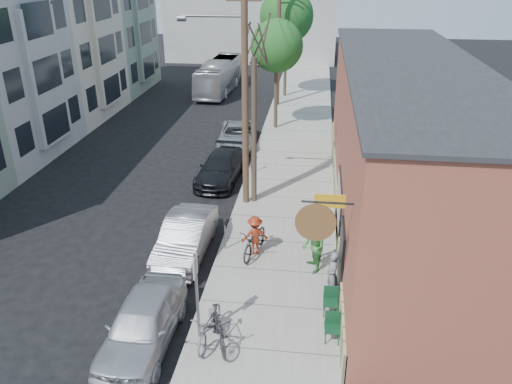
# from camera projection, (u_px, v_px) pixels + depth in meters

# --- Properties ---
(ground) EXTENTS (120.00, 120.00, 0.00)m
(ground) POSITION_uv_depth(u_px,v_px,m) (159.00, 265.00, 18.25)
(ground) COLOR black
(sidewalk) EXTENTS (4.50, 58.00, 0.15)m
(sidewalk) POSITION_uv_depth(u_px,v_px,m) (293.00, 160.00, 27.62)
(sidewalk) COLOR #A09E94
(sidewalk) RESTS_ON ground
(cafe_building) EXTENTS (6.60, 20.20, 6.61)m
(cafe_building) POSITION_uv_depth(u_px,v_px,m) (403.00, 145.00, 20.33)
(cafe_building) COLOR brown
(cafe_building) RESTS_ON ground
(apartment_row) EXTENTS (6.30, 32.00, 9.00)m
(apartment_row) POSITION_uv_depth(u_px,v_px,m) (32.00, 62.00, 30.24)
(apartment_row) COLOR gray
(apartment_row) RESTS_ON ground
(end_cap_building) EXTENTS (18.00, 8.00, 12.00)m
(end_cap_building) POSITION_uv_depth(u_px,v_px,m) (253.00, 1.00, 53.65)
(end_cap_building) COLOR #AFAFAA
(end_cap_building) RESTS_ON ground
(sign_post) EXTENTS (0.07, 0.45, 2.80)m
(sign_post) POSITION_uv_depth(u_px,v_px,m) (197.00, 288.00, 13.93)
(sign_post) COLOR slate
(sign_post) RESTS_ON sidewalk
(parking_meter_near) EXTENTS (0.14, 0.14, 1.24)m
(parking_meter_near) POSITION_uv_depth(u_px,v_px,m) (225.00, 230.00, 18.66)
(parking_meter_near) COLOR slate
(parking_meter_near) RESTS_ON sidewalk
(parking_meter_far) EXTENTS (0.14, 0.14, 1.24)m
(parking_meter_far) POSITION_uv_depth(u_px,v_px,m) (251.00, 158.00, 25.41)
(parking_meter_far) COLOR slate
(parking_meter_far) RESTS_ON sidewalk
(utility_pole_near) EXTENTS (3.57, 0.28, 10.00)m
(utility_pole_near) POSITION_uv_depth(u_px,v_px,m) (244.00, 87.00, 20.50)
(utility_pole_near) COLOR #503A28
(utility_pole_near) RESTS_ON sidewalk
(utility_pole_far) EXTENTS (1.80, 0.28, 10.00)m
(utility_pole_far) POSITION_uv_depth(u_px,v_px,m) (279.00, 33.00, 35.65)
(utility_pole_far) COLOR #503A28
(utility_pole_far) RESTS_ON sidewalk
(tree_bare) EXTENTS (0.24, 0.24, 6.43)m
(tree_bare) POSITION_uv_depth(u_px,v_px,m) (254.00, 133.00, 21.46)
(tree_bare) COLOR #44392C
(tree_bare) RESTS_ON sidewalk
(tree_leafy_mid) EXTENTS (3.24, 3.24, 6.81)m
(tree_leafy_mid) POSITION_uv_depth(u_px,v_px,m) (277.00, 46.00, 30.52)
(tree_leafy_mid) COLOR #44392C
(tree_leafy_mid) RESTS_ON sidewalk
(tree_leafy_far) EXTENTS (4.09, 4.09, 8.14)m
(tree_leafy_far) POSITION_uv_depth(u_px,v_px,m) (286.00, 16.00, 37.71)
(tree_leafy_far) COLOR #44392C
(tree_leafy_far) RESTS_ON sidewalk
(patio_chair_a) EXTENTS (0.53, 0.53, 0.88)m
(patio_chair_a) POSITION_uv_depth(u_px,v_px,m) (332.00, 328.00, 14.27)
(patio_chair_a) COLOR #103C22
(patio_chair_a) RESTS_ON sidewalk
(patio_chair_b) EXTENTS (0.51, 0.51, 0.88)m
(patio_chair_b) POSITION_uv_depth(u_px,v_px,m) (331.00, 302.00, 15.36)
(patio_chair_b) COLOR #103C22
(patio_chair_b) RESTS_ON sidewalk
(patron_grey) EXTENTS (0.52, 0.66, 1.61)m
(patron_grey) POSITION_uv_depth(u_px,v_px,m) (332.00, 274.00, 16.07)
(patron_grey) COLOR gray
(patron_grey) RESTS_ON sidewalk
(patron_green) EXTENTS (0.97, 1.11, 1.91)m
(patron_green) POSITION_uv_depth(u_px,v_px,m) (314.00, 247.00, 17.33)
(patron_green) COLOR #327D34
(patron_green) RESTS_ON sidewalk
(cyclist) EXTENTS (1.13, 0.88, 1.54)m
(cyclist) POSITION_uv_depth(u_px,v_px,m) (255.00, 235.00, 18.41)
(cyclist) COLOR maroon
(cyclist) RESTS_ON sidewalk
(cyclist_bike) EXTENTS (1.22, 2.26, 1.12)m
(cyclist_bike) POSITION_uv_depth(u_px,v_px,m) (255.00, 240.00, 18.50)
(cyclist_bike) COLOR black
(cyclist_bike) RESTS_ON sidewalk
(parked_bike_a) EXTENTS (1.24, 1.95, 1.14)m
(parked_bike_a) POSITION_uv_depth(u_px,v_px,m) (218.00, 328.00, 14.08)
(parked_bike_a) COLOR black
(parked_bike_a) RESTS_ON sidewalk
(parked_bike_b) EXTENTS (0.90, 2.09, 1.07)m
(parked_bike_b) POSITION_uv_depth(u_px,v_px,m) (210.00, 324.00, 14.30)
(parked_bike_b) COLOR slate
(parked_bike_b) RESTS_ON sidewalk
(car_0) EXTENTS (1.79, 4.37, 1.48)m
(car_0) POSITION_uv_depth(u_px,v_px,m) (143.00, 323.00, 14.24)
(car_0) COLOR #B5BABD
(car_0) RESTS_ON ground
(car_1) EXTENTS (1.65, 4.50, 1.47)m
(car_1) POSITION_uv_depth(u_px,v_px,m) (186.00, 237.00, 18.66)
(car_1) COLOR gray
(car_1) RESTS_ON ground
(car_2) EXTENTS (2.16, 4.75, 1.35)m
(car_2) POSITION_uv_depth(u_px,v_px,m) (221.00, 168.00, 25.02)
(car_2) COLOR black
(car_2) RESTS_ON ground
(car_3) EXTENTS (2.52, 4.81, 1.29)m
(car_3) POSITION_uv_depth(u_px,v_px,m) (237.00, 135.00, 29.65)
(car_3) COLOR #A0A3A7
(car_3) RESTS_ON ground
(bus) EXTENTS (2.58, 9.44, 2.61)m
(bus) POSITION_uv_depth(u_px,v_px,m) (220.00, 76.00, 41.67)
(bus) COLOR silver
(bus) RESTS_ON ground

